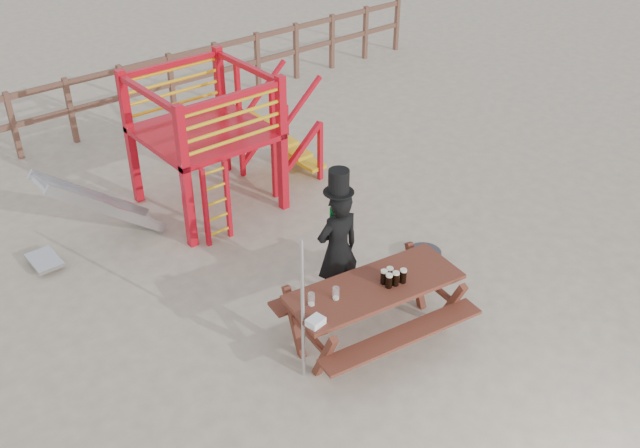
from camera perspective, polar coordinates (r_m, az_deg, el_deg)
The scene contains 10 objects.
ground at distance 8.60m, azimuth 3.08°, elevation -8.30°, with size 60.00×60.00×0.00m, color #BBAD92.
back_fence at distance 13.48m, azimuth -17.46°, elevation 9.71°, with size 15.09×0.09×1.20m.
playground_fort at distance 10.53m, azimuth -9.46°, elevation 6.47°, with size 4.71×1.84×2.10m.
picnic_table at distance 8.15m, azimuth 4.34°, elevation -6.49°, with size 2.19×1.67×0.78m.
man_with_hat at distance 8.47m, azimuth 1.43°, elevation -1.84°, with size 0.61×0.44×1.87m.
metal_pole at distance 7.41m, azimuth -1.38°, elevation -7.01°, with size 0.04×0.04×1.79m, color #B2B2B7.
parasol_base at distance 9.80m, azimuth 8.32°, elevation -2.45°, with size 0.46×0.46×0.20m.
paper_bag at distance 7.40m, azimuth -0.36°, elevation -7.82°, with size 0.18×0.14×0.08m, color white.
stout_pints at distance 7.97m, azimuth 5.80°, elevation -4.25°, with size 0.26×0.20×0.17m.
empty_glasses at distance 7.68m, azimuth 0.29°, elevation -5.83°, with size 0.35×0.16×0.15m.
Camera 1 is at (-4.49, -4.74, 5.59)m, focal length 40.00 mm.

